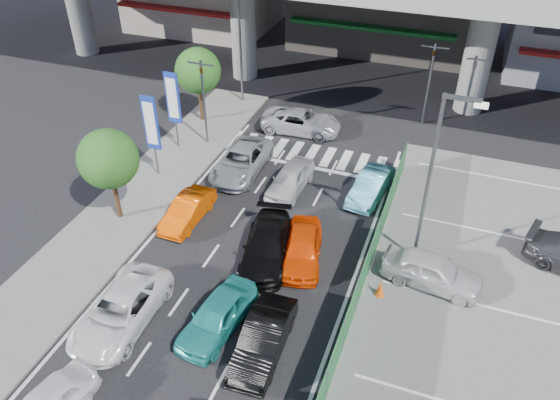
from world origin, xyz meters
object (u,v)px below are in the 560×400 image
at_px(sedan_black_mid, 266,246).
at_px(crossing_wagon_silver, 301,122).
at_px(hatch_black_mid_right, 263,339).
at_px(traffic_light_right, 432,64).
at_px(traffic_light_left, 202,82).
at_px(traffic_cone, 380,288).
at_px(taxi_teal_mid, 217,316).
at_px(tree_far, 198,71).
at_px(sedan_white_mid_left, 121,310).
at_px(signboard_near, 151,125).
at_px(wagon_silver_front_left, 241,161).
at_px(street_lamp_right, 435,169).
at_px(sedan_white_front_mid, 290,179).
at_px(signboard_far, 173,100).
at_px(taxi_orange_left, 188,210).
at_px(parked_sedan_white, 432,271).
at_px(kei_truck_front_right, 371,186).
at_px(tree_near, 108,159).
at_px(taxi_orange_right, 303,248).
at_px(street_lamp_left, 242,33).

distance_m(sedan_black_mid, crossing_wagon_silver, 11.81).
bearing_deg(hatch_black_mid_right, traffic_light_right, 79.33).
bearing_deg(traffic_light_left, traffic_cone, -35.91).
distance_m(traffic_light_right, taxi_teal_mid, 20.55).
xyz_separation_m(tree_far, sedan_white_mid_left, (4.69, -16.20, -2.70)).
bearing_deg(crossing_wagon_silver, signboard_near, 138.40).
height_order(wagon_silver_front_left, traffic_cone, wagon_silver_front_left).
relative_size(street_lamp_right, sedan_white_front_mid, 2.03).
distance_m(signboard_far, taxi_orange_left, 7.56).
xyz_separation_m(wagon_silver_front_left, sedan_white_front_mid, (3.07, -0.71, -0.02)).
height_order(taxi_teal_mid, parked_sedan_white, parked_sedan_white).
height_order(sedan_white_mid_left, hatch_black_mid_right, sedan_white_mid_left).
bearing_deg(taxi_teal_mid, crossing_wagon_silver, 104.65).
bearing_deg(sedan_white_mid_left, kei_truck_front_right, 56.94).
bearing_deg(traffic_light_left, tree_far, 122.62).
distance_m(taxi_teal_mid, kei_truck_front_right, 11.25).
bearing_deg(tree_near, traffic_cone, -3.74).
bearing_deg(traffic_light_left, crossing_wagon_silver, 35.20).
height_order(taxi_orange_right, parked_sedan_white, parked_sedan_white).
bearing_deg(taxi_orange_left, street_lamp_left, 102.50).
height_order(traffic_light_right, kei_truck_front_right, traffic_light_right).
relative_size(signboard_far, tree_far, 0.98).
bearing_deg(taxi_teal_mid, kei_truck_front_right, 79.12).
relative_size(street_lamp_left, signboard_far, 1.70).
bearing_deg(tree_near, traffic_light_right, 50.19).
distance_m(tree_far, taxi_teal_mid, 17.50).
bearing_deg(sedan_white_front_mid, sedan_black_mid, -78.12).
distance_m(tree_near, hatch_black_mid_right, 11.18).
xyz_separation_m(signboard_near, taxi_orange_left, (3.45, -3.03, -2.45)).
xyz_separation_m(parked_sedan_white, traffic_cone, (-1.86, -1.41, -0.33)).
bearing_deg(sedan_white_mid_left, tree_near, 122.90).
height_order(traffic_light_left, taxi_teal_mid, traffic_light_left).
distance_m(signboard_near, sedan_black_mid, 9.35).
xyz_separation_m(taxi_teal_mid, kei_truck_front_right, (3.60, 10.66, -0.05)).
distance_m(street_lamp_left, hatch_black_mid_right, 21.47).
xyz_separation_m(signboard_far, taxi_orange_left, (3.85, -6.03, -2.45)).
distance_m(traffic_light_left, parked_sedan_white, 16.24).
bearing_deg(street_lamp_right, taxi_teal_mid, -135.04).
height_order(taxi_teal_mid, sedan_black_mid, same).
height_order(signboard_near, kei_truck_front_right, signboard_near).
bearing_deg(hatch_black_mid_right, kei_truck_front_right, 79.78).
bearing_deg(street_lamp_right, traffic_light_right, 97.34).
relative_size(traffic_light_right, street_lamp_left, 0.65).
xyz_separation_m(traffic_light_left, sedan_black_mid, (6.99, -8.23, -3.25)).
xyz_separation_m(street_lamp_left, taxi_teal_mid, (6.82, -18.67, -4.08)).
relative_size(sedan_black_mid, parked_sedan_white, 1.14).
xyz_separation_m(signboard_near, sedan_white_mid_left, (4.09, -9.69, -2.37)).
xyz_separation_m(traffic_light_left, traffic_cone, (12.22, -8.85, -3.49)).
relative_size(street_lamp_right, taxi_teal_mid, 1.98).
xyz_separation_m(street_lamp_right, sedan_white_front_mid, (-7.16, 3.15, -4.10)).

